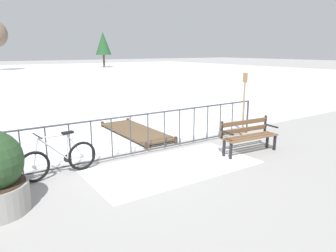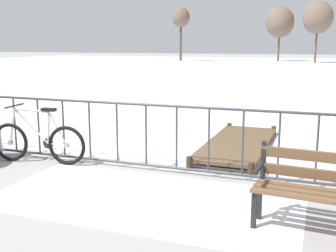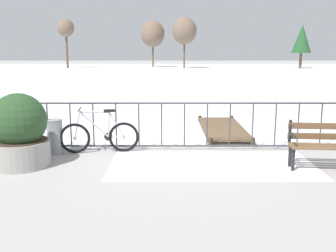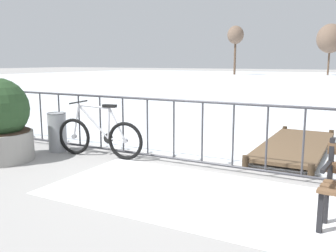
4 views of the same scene
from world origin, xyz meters
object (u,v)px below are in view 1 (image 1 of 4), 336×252
Objects in this scene: bicycle_near_railing at (59,159)px; park_bench at (248,133)px; trash_bin at (10,169)px; oar_upright at (244,101)px.

bicycle_near_railing is 1.04× the size of park_bench.
bicycle_near_railing reaches higher than trash_bin.
oar_upright is at bearing 0.08° from trash_bin.
bicycle_near_railing reaches higher than park_bench.
park_bench is 5.65m from trash_bin.
bicycle_near_railing is 2.33× the size of trash_bin.
oar_upright is (0.99, 1.11, 0.63)m from park_bench.
oar_upright is (6.53, 0.01, 0.76)m from trash_bin.
trash_bin is 0.37× the size of oar_upright.
trash_bin is 6.57m from oar_upright.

